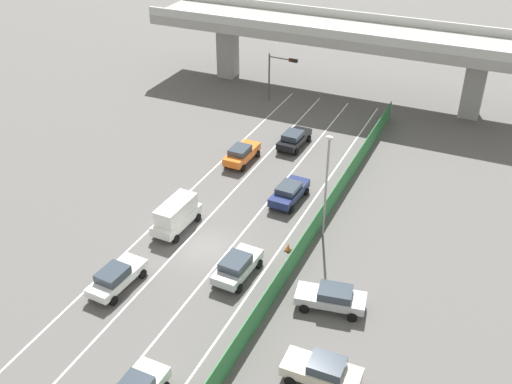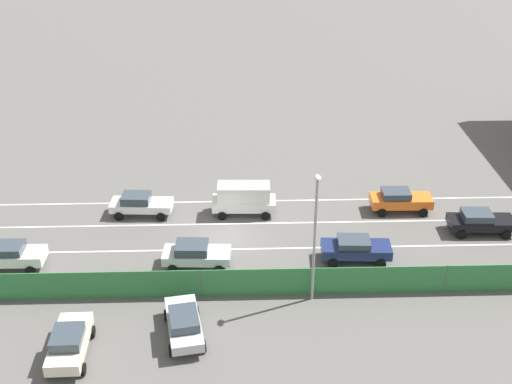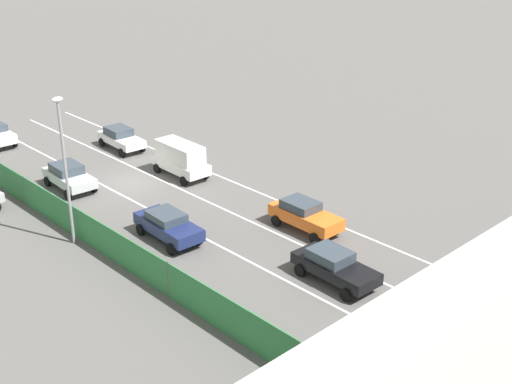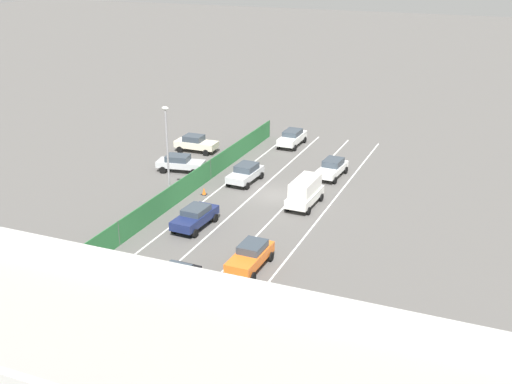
% 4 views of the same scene
% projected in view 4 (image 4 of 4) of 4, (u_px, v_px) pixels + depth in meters
% --- Properties ---
extents(ground_plane, '(300.00, 300.00, 0.00)m').
position_uv_depth(ground_plane, '(274.00, 195.00, 54.18)').
color(ground_plane, '#565451').
extents(lane_line_left_edge, '(0.14, 47.74, 0.01)m').
position_uv_depth(lane_line_left_edge, '(308.00, 232.00, 47.37)').
color(lane_line_left_edge, silver).
rests_on(lane_line_left_edge, ground).
extents(lane_line_mid_left, '(0.14, 47.74, 0.01)m').
position_uv_depth(lane_line_mid_left, '(267.00, 225.00, 48.55)').
color(lane_line_mid_left, silver).
rests_on(lane_line_mid_left, ground).
extents(lane_line_mid_right, '(0.14, 47.74, 0.01)m').
position_uv_depth(lane_line_mid_right, '(228.00, 218.00, 49.73)').
color(lane_line_mid_right, silver).
rests_on(lane_line_mid_right, ground).
extents(lane_line_right_edge, '(0.14, 47.74, 0.01)m').
position_uv_depth(lane_line_right_edge, '(190.00, 211.00, 50.91)').
color(lane_line_right_edge, silver).
rests_on(lane_line_right_edge, ground).
extents(green_fence, '(0.10, 43.84, 1.86)m').
position_uv_depth(green_fence, '(170.00, 198.00, 51.20)').
color(green_fence, '#2D753D').
rests_on(green_fence, ground).
extents(car_van_white, '(2.12, 4.62, 2.34)m').
position_uv_depth(car_van_white, '(305.00, 191.00, 51.50)').
color(car_van_white, silver).
rests_on(car_van_white, ground).
extents(car_sedan_silver, '(2.21, 4.36, 1.64)m').
position_uv_depth(car_sedan_silver, '(246.00, 173.00, 56.73)').
color(car_sedan_silver, '#B7BABC').
rests_on(car_sedan_silver, ground).
extents(car_sedan_white, '(2.18, 4.54, 1.61)m').
position_uv_depth(car_sedan_white, '(332.00, 168.00, 58.06)').
color(car_sedan_white, white).
rests_on(car_sedan_white, ground).
extents(car_hatchback_white, '(2.02, 4.58, 1.67)m').
position_uv_depth(car_hatchback_white, '(292.00, 137.00, 66.83)').
color(car_hatchback_white, silver).
rests_on(car_hatchback_white, ground).
extents(car_sedan_black, '(2.16, 4.56, 1.58)m').
position_uv_depth(car_sedan_black, '(172.00, 281.00, 38.81)').
color(car_sedan_black, black).
rests_on(car_sedan_black, ground).
extents(car_sedan_navy, '(2.17, 4.54, 1.59)m').
position_uv_depth(car_sedan_navy, '(195.00, 216.00, 47.82)').
color(car_sedan_navy, navy).
rests_on(car_sedan_navy, ground).
extents(car_taxi_orange, '(2.00, 4.45, 1.67)m').
position_uv_depth(car_taxi_orange, '(251.00, 255.00, 41.85)').
color(car_taxi_orange, orange).
rests_on(car_taxi_orange, ground).
extents(parked_sedan_cream, '(4.34, 2.06, 1.71)m').
position_uv_depth(parked_sedan_cream, '(196.00, 143.00, 64.96)').
color(parked_sedan_cream, beige).
rests_on(parked_sedan_cream, ground).
extents(parked_wagon_silver, '(4.63, 2.55, 1.57)m').
position_uv_depth(parked_wagon_silver, '(180.00, 162.00, 59.41)').
color(parked_wagon_silver, '#B2B5B7').
rests_on(parked_wagon_silver, ground).
extents(traffic_light, '(3.38, 0.51, 5.35)m').
position_uv_depth(traffic_light, '(173.00, 342.00, 27.92)').
color(traffic_light, '#47474C').
rests_on(traffic_light, ground).
extents(street_lamp, '(0.60, 0.36, 8.20)m').
position_uv_depth(street_lamp, '(167.00, 147.00, 50.53)').
color(street_lamp, gray).
rests_on(street_lamp, ground).
extents(traffic_cone, '(0.47, 0.47, 0.63)m').
position_uv_depth(traffic_cone, '(204.00, 191.00, 54.20)').
color(traffic_cone, orange).
rests_on(traffic_cone, ground).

